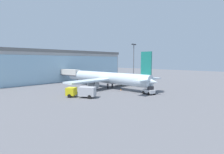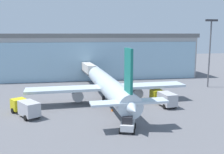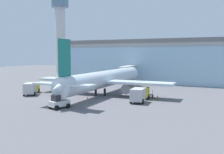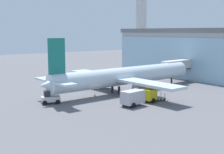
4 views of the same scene
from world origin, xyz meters
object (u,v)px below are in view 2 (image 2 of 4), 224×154
(pushback_tug, at_px, (128,125))
(baggage_cart, at_px, (153,96))
(jet_bridge, at_px, (88,68))
(catering_truck, at_px, (26,107))
(safety_cone_wingtip, at_px, (163,97))
(apron_light_mast, at_px, (210,47))
(safety_cone_nose, at_px, (112,110))
(fuel_truck, at_px, (164,98))
(airplane, at_px, (107,85))

(pushback_tug, bearing_deg, baggage_cart, -10.97)
(jet_bridge, distance_m, catering_truck, 29.97)
(catering_truck, distance_m, safety_cone_wingtip, 27.81)
(apron_light_mast, distance_m, catering_truck, 46.01)
(jet_bridge, relative_size, catering_truck, 1.71)
(baggage_cart, xyz_separation_m, safety_cone_nose, (-10.03, -7.05, -0.23))
(jet_bridge, height_order, safety_cone_wingtip, jet_bridge)
(jet_bridge, distance_m, safety_cone_nose, 27.38)
(jet_bridge, height_order, catering_truck, jet_bridge)
(apron_light_mast, height_order, pushback_tug, apron_light_mast)
(baggage_cart, distance_m, safety_cone_nose, 12.26)
(fuel_truck, height_order, baggage_cart, fuel_truck)
(pushback_tug, bearing_deg, fuel_truck, -21.23)
(pushback_tug, bearing_deg, safety_cone_nose, 21.00)
(airplane, distance_m, safety_cone_wingtip, 12.47)
(apron_light_mast, height_order, safety_cone_nose, apron_light_mast)
(apron_light_mast, xyz_separation_m, safety_cone_wingtip, (-15.46, -8.65, -9.86))
(fuel_truck, relative_size, safety_cone_wingtip, 13.64)
(safety_cone_wingtip, bearing_deg, apron_light_mast, 29.23)
(apron_light_mast, xyz_separation_m, baggage_cart, (-17.73, -9.03, -9.63))
(jet_bridge, xyz_separation_m, safety_cone_nose, (1.70, -27.05, -3.87))
(airplane, bearing_deg, safety_cone_nose, 176.36)
(jet_bridge, relative_size, apron_light_mast, 0.75)
(catering_truck, distance_m, fuel_truck, 24.89)
(baggage_cart, xyz_separation_m, safety_cone_wingtip, (2.27, 0.38, -0.23))
(catering_truck, xyz_separation_m, pushback_tug, (14.84, -9.83, -0.49))
(baggage_cart, bearing_deg, catering_truck, 124.62)
(apron_light_mast, height_order, safety_cone_wingtip, apron_light_mast)
(apron_light_mast, distance_m, safety_cone_wingtip, 20.28)
(apron_light_mast, distance_m, fuel_truck, 24.02)
(catering_truck, distance_m, safety_cone_nose, 14.55)
(apron_light_mast, xyz_separation_m, pushback_tug, (-27.42, -25.83, -9.16))
(jet_bridge, bearing_deg, safety_cone_wingtip, -149.24)
(pushback_tug, bearing_deg, airplane, 19.41)
(catering_truck, bearing_deg, safety_cone_wingtip, -105.58)
(jet_bridge, bearing_deg, apron_light_mast, -115.15)
(fuel_truck, bearing_deg, catering_truck, 88.10)
(safety_cone_wingtip, bearing_deg, fuel_truck, -110.20)
(apron_light_mast, bearing_deg, catering_truck, -159.26)
(airplane, distance_m, pushback_tug, 16.92)
(jet_bridge, xyz_separation_m, fuel_truck, (12.01, -25.01, -2.67))
(baggage_cart, distance_m, pushback_tug, 19.40)
(pushback_tug, xyz_separation_m, safety_cone_nose, (-0.34, 9.74, -0.70))
(jet_bridge, xyz_separation_m, pushback_tug, (2.04, -36.80, -3.17))
(airplane, xyz_separation_m, safety_cone_wingtip, (12.07, 0.42, -3.09))
(pushback_tug, distance_m, safety_cone_wingtip, 20.94)
(baggage_cart, height_order, safety_cone_wingtip, baggage_cart)
(airplane, height_order, catering_truck, airplane)
(apron_light_mast, bearing_deg, safety_cone_nose, -149.91)
(safety_cone_nose, bearing_deg, baggage_cart, 35.11)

